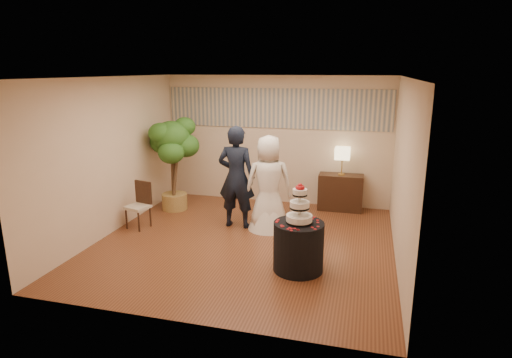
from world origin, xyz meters
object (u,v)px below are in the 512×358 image
(bride, at_px, (269,183))
(table_lamp, at_px, (342,161))
(ficus_tree, at_px, (173,164))
(groom, at_px, (236,177))
(side_chair, at_px, (138,206))
(wedding_cake, at_px, (300,203))
(cake_table, at_px, (298,247))
(console, at_px, (340,192))

(bride, xyz_separation_m, table_lamp, (1.23, 1.48, 0.17))
(ficus_tree, bearing_deg, groom, -21.67)
(bride, height_order, side_chair, bride)
(wedding_cake, bearing_deg, ficus_tree, 144.42)
(groom, bearing_deg, wedding_cake, 133.26)
(cake_table, bearing_deg, wedding_cake, -90.00)
(bride, relative_size, table_lamp, 3.07)
(table_lamp, bearing_deg, bride, -129.59)
(bride, height_order, wedding_cake, bride)
(side_chair, bearing_deg, table_lamp, 43.78)
(cake_table, xyz_separation_m, ficus_tree, (-3.03, 2.17, 0.63))
(console, xyz_separation_m, side_chair, (-3.62, -2.06, 0.05))
(console, xyz_separation_m, ficus_tree, (-3.43, -0.87, 0.61))
(cake_table, xyz_separation_m, table_lamp, (0.40, 3.04, 0.69))
(wedding_cake, relative_size, side_chair, 0.68)
(table_lamp, bearing_deg, side_chair, -150.29)
(groom, xyz_separation_m, side_chair, (-1.78, -0.56, -0.53))
(ficus_tree, relative_size, side_chair, 2.28)
(cake_table, height_order, console, console)
(console, bearing_deg, side_chair, -150.52)
(console, height_order, ficus_tree, ficus_tree)
(wedding_cake, relative_size, console, 0.65)
(groom, relative_size, wedding_cake, 3.24)
(cake_table, relative_size, wedding_cake, 1.25)
(console, relative_size, table_lamp, 1.59)
(cake_table, distance_m, wedding_cake, 0.67)
(wedding_cake, bearing_deg, table_lamp, 82.43)
(side_chair, bearing_deg, bride, 27.73)
(bride, bearing_deg, console, -147.93)
(cake_table, bearing_deg, bride, 117.86)
(cake_table, height_order, table_lamp, table_lamp)
(table_lamp, bearing_deg, ficus_tree, -165.80)
(cake_table, distance_m, console, 3.06)
(cake_table, distance_m, side_chair, 3.36)
(ficus_tree, distance_m, side_chair, 1.33)
(bride, bearing_deg, groom, -16.38)
(groom, distance_m, table_lamp, 2.38)
(groom, xyz_separation_m, console, (1.84, 1.50, -0.58))
(cake_table, distance_m, table_lamp, 3.14)
(groom, height_order, table_lamp, groom)
(ficus_tree, bearing_deg, bride, -15.51)
(groom, distance_m, side_chair, 1.94)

